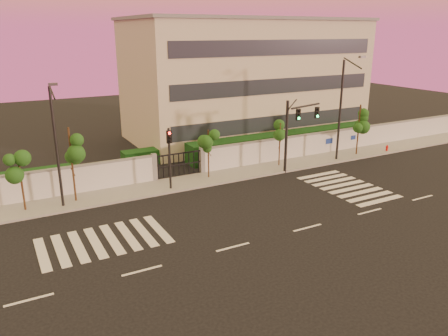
% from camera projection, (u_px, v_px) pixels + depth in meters
% --- Properties ---
extents(ground, '(120.00, 120.00, 0.00)m').
position_uv_depth(ground, '(307.00, 228.00, 25.41)').
color(ground, black).
rests_on(ground, ground).
extents(sidewalk, '(60.00, 3.00, 0.15)m').
position_uv_depth(sidewalk, '(222.00, 176.00, 34.19)').
color(sidewalk, gray).
rests_on(sidewalk, ground).
extents(perimeter_wall, '(60.00, 0.36, 2.20)m').
position_uv_depth(perimeter_wall, '(214.00, 159.00, 35.20)').
color(perimeter_wall, silver).
rests_on(perimeter_wall, ground).
extents(hedge_row, '(41.00, 4.25, 1.80)m').
position_uv_depth(hedge_row, '(211.00, 153.00, 38.05)').
color(hedge_row, black).
rests_on(hedge_row, ground).
extents(institutional_building, '(24.40, 12.40, 12.25)m').
position_uv_depth(institutional_building, '(246.00, 78.00, 46.09)').
color(institutional_building, beige).
rests_on(institutional_building, ground).
extents(road_markings, '(57.00, 7.62, 0.02)m').
position_uv_depth(road_markings, '(250.00, 210.00, 27.84)').
color(road_markings, silver).
rests_on(road_markings, ground).
extents(street_tree_b, '(1.57, 1.25, 3.92)m').
position_uv_depth(street_tree_b, '(20.00, 168.00, 26.85)').
color(street_tree_b, '#382314').
rests_on(street_tree_b, ground).
extents(street_tree_c, '(1.55, 1.24, 5.12)m').
position_uv_depth(street_tree_c, '(71.00, 148.00, 28.08)').
color(street_tree_c, '#382314').
rests_on(street_tree_c, ground).
extents(street_tree_d, '(1.30, 1.03, 3.89)m').
position_uv_depth(street_tree_d, '(208.00, 143.00, 32.97)').
color(street_tree_d, '#382314').
rests_on(street_tree_d, ground).
extents(street_tree_e, '(1.35, 1.08, 3.75)m').
position_uv_depth(street_tree_e, '(280.00, 135.00, 36.01)').
color(street_tree_e, '#382314').
rests_on(street_tree_e, ground).
extents(street_tree_f, '(1.58, 1.25, 4.70)m').
position_uv_depth(street_tree_f, '(360.00, 118.00, 39.18)').
color(street_tree_f, '#382314').
rests_on(street_tree_f, ground).
extents(traffic_signal_main, '(3.65, 1.06, 5.84)m').
position_uv_depth(traffic_signal_main, '(294.00, 127.00, 34.54)').
color(traffic_signal_main, black).
rests_on(traffic_signal_main, ground).
extents(traffic_signal_secondary, '(0.35, 0.34, 4.56)m').
position_uv_depth(traffic_signal_secondary, '(169.00, 151.00, 30.54)').
color(traffic_signal_secondary, black).
rests_on(traffic_signal_secondary, ground).
extents(streetlight_west, '(0.49, 1.97, 8.18)m').
position_uv_depth(streetlight_west, '(56.00, 142.00, 26.86)').
color(streetlight_west, black).
rests_on(streetlight_west, ground).
extents(streetlight_east, '(0.54, 2.19, 9.09)m').
position_uv_depth(streetlight_east, '(342.00, 106.00, 36.98)').
color(streetlight_east, black).
rests_on(streetlight_east, ground).
extents(fire_hydrant, '(0.27, 0.26, 0.69)m').
position_uv_depth(fire_hydrant, '(387.00, 149.00, 41.16)').
color(fire_hydrant, red).
rests_on(fire_hydrant, ground).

